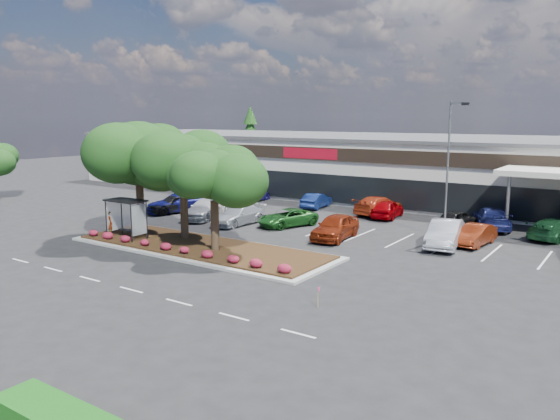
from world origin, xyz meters
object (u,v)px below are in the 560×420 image
Objects in this scene: car_0 at (178,203)px; car_1 at (175,204)px; survey_stake at (318,294)px; light_pole at (449,179)px.

car_0 reaches higher than car_1.
survey_stake is 0.19× the size of car_1.
car_1 is at bearing -172.29° from light_pole.
car_0 is 0.45m from car_1.
light_pole reaches higher than car_1.
light_pole reaches higher than car_0.
survey_stake is 26.17m from car_1.
light_pole is at bearing 26.95° from car_1.
car_0 is (-22.77, -2.62, -3.28)m from light_pole.
light_pole is 1.62× the size of car_0.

